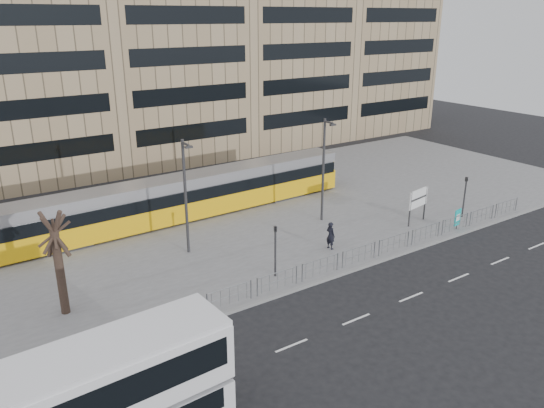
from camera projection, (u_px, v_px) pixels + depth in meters
ground at (335, 278)px, 30.70m from camera, size 120.00×120.00×0.00m
plaza at (231, 216)px, 40.05m from camera, size 64.00×24.00×0.15m
kerb at (334, 277)px, 30.72m from camera, size 64.00×0.25×0.17m
building_row at (132, 30)px, 53.94m from camera, size 70.40×18.40×31.20m
pedestrian_barrier at (355, 251)px, 31.82m from camera, size 32.07×0.07×1.10m
road_markings at (398, 302)px, 28.10m from camera, size 62.00×0.12×0.01m
tram at (185, 197)px, 38.98m from camera, size 27.37×3.31×3.22m
station_sign at (418, 200)px, 37.89m from camera, size 2.21×0.48×2.56m
ad_panel at (458, 218)px, 37.05m from camera, size 0.79×0.20×1.48m
pedestrian at (331, 236)px, 33.91m from camera, size 0.53×0.72×1.83m
traffic_light_west at (275, 245)px, 29.97m from camera, size 0.22×0.24×3.10m
traffic_light_east at (465, 192)px, 38.96m from camera, size 0.18×0.21×3.10m
lamp_post_west at (186, 192)px, 32.35m from camera, size 0.45×1.04×7.30m
lamp_post_east at (324, 166)px, 37.63m from camera, size 0.45×1.04×7.50m
bare_tree at (50, 207)px, 24.97m from camera, size 4.08×4.08×7.57m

